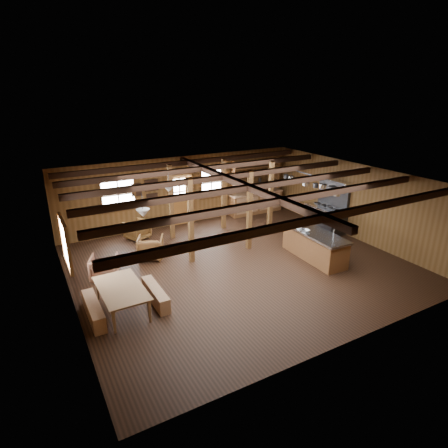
{
  "coord_description": "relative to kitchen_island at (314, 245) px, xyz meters",
  "views": [
    {
      "loc": [
        -5.67,
        -9.23,
        5.4
      ],
      "look_at": [
        -0.16,
        0.72,
        1.2
      ],
      "focal_mm": 30.0,
      "sensor_mm": 36.0,
      "label": 1
    }
  ],
  "objects": [
    {
      "name": "bench_aisle",
      "position": [
        -5.51,
        -0.02,
        -0.27
      ],
      "size": [
        0.28,
        1.51,
        0.42
      ],
      "primitive_type": "cube",
      "color": "#906541",
      "rests_on": "floor"
    },
    {
      "name": "counter_pot",
      "position": [
        -0.0,
        0.75,
        0.56
      ],
      "size": [
        0.33,
        0.33,
        0.2
      ],
      "primitive_type": "cylinder",
      "color": "silver",
      "rests_on": "kitchen_island"
    },
    {
      "name": "window_back_left",
      "position": [
        -5.05,
        5.21,
        1.12
      ],
      "size": [
        1.32,
        0.06,
        1.32
      ],
      "color": "white",
      "rests_on": "wall_back"
    },
    {
      "name": "timber_posts",
      "position": [
        -1.93,
        2.83,
        0.92
      ],
      "size": [
        3.95,
        2.35,
        2.8
      ],
      "color": "#452613",
      "rests_on": "floor"
    },
    {
      "name": "window_back_right",
      "position": [
        -1.15,
        5.21,
        1.12
      ],
      "size": [
        1.02,
        0.06,
        1.32
      ],
      "color": "white",
      "rests_on": "wall_back"
    },
    {
      "name": "bench_wall",
      "position": [
        -7.1,
        -0.02,
        -0.26
      ],
      "size": [
        0.29,
        1.56,
        0.43
      ],
      "primitive_type": "cube",
      "color": "#906541",
      "rests_on": "floor"
    },
    {
      "name": "room",
      "position": [
        -2.45,
        0.75,
        0.92
      ],
      "size": [
        10.04,
        9.04,
        2.84
      ],
      "color": "black",
      "rests_on": "ground"
    },
    {
      "name": "notice_boards",
      "position": [
        -3.95,
        5.21,
        1.16
      ],
      "size": [
        1.08,
        0.03,
        0.9
      ],
      "color": "beige",
      "rests_on": "wall_back"
    },
    {
      "name": "step_stool",
      "position": [
        0.55,
        1.26,
        -0.25
      ],
      "size": [
        0.54,
        0.41,
        0.45
      ],
      "primitive_type": "cube",
      "rotation": [
        0.0,
        0.0,
        -0.1
      ],
      "color": "#906541",
      "rests_on": "floor"
    },
    {
      "name": "armchair_c",
      "position": [
        -6.4,
        1.98,
        -0.12
      ],
      "size": [
        0.99,
        1.0,
        0.71
      ],
      "primitive_type": "imported",
      "rotation": [
        0.0,
        0.0,
        2.76
      ],
      "color": "brown",
      "rests_on": "floor"
    },
    {
      "name": "ceiling_joists",
      "position": [
        -2.45,
        0.93,
        2.2
      ],
      "size": [
        9.8,
        8.82,
        0.18
      ],
      "color": "black",
      "rests_on": "ceiling"
    },
    {
      "name": "dining_table",
      "position": [
        -6.35,
        -0.02,
        -0.15
      ],
      "size": [
        1.08,
        1.89,
        0.66
      ],
      "primitive_type": "imported",
      "rotation": [
        0.0,
        0.0,
        1.59
      ],
      "color": "olive",
      "rests_on": "floor"
    },
    {
      "name": "armchair_a",
      "position": [
        -4.64,
        4.51,
        -0.13
      ],
      "size": [
        1.0,
        1.01,
        0.7
      ],
      "primitive_type": "imported",
      "rotation": [
        0.0,
        0.0,
        3.56
      ],
      "color": "brown",
      "rests_on": "floor"
    },
    {
      "name": "pendant_lamps",
      "position": [
        -4.7,
        1.75,
        1.77
      ],
      "size": [
        1.86,
        2.36,
        0.66
      ],
      "color": "#2E2E30",
      "rests_on": "ceiling"
    },
    {
      "name": "armchair_b",
      "position": [
        -4.75,
        2.63,
        -0.1
      ],
      "size": [
        1.07,
        1.08,
        0.75
      ],
      "primitive_type": "imported",
      "rotation": [
        0.0,
        0.0,
        2.71
      ],
      "color": "brown",
      "rests_on": "floor"
    },
    {
      "name": "bowl",
      "position": [
        -0.27,
        0.17,
        0.49
      ],
      "size": [
        0.26,
        0.26,
        0.06
      ],
      "primitive_type": "imported",
      "rotation": [
        0.0,
        0.0,
        0.02
      ],
      "color": "silver",
      "rests_on": "kitchen_island"
    },
    {
      "name": "back_counter",
      "position": [
        0.95,
        4.95,
        0.12
      ],
      "size": [
        2.55,
        0.6,
        2.45
      ],
      "color": "brown",
      "rests_on": "floor"
    },
    {
      "name": "commercial_range",
      "position": [
        2.2,
        1.77,
        0.18
      ],
      "size": [
        0.85,
        1.67,
        2.06
      ],
      "color": "#2E2E30",
      "rests_on": "floor"
    },
    {
      "name": "kitchen_island",
      "position": [
        0.0,
        0.0,
        0.0
      ],
      "size": [
        0.98,
        2.53,
        1.2
      ],
      "rotation": [
        0.0,
        0.0,
        -0.04
      ],
      "color": "brown",
      "rests_on": "floor"
    },
    {
      "name": "pot_rack",
      "position": [
        0.58,
        0.91,
        1.8
      ],
      "size": [
        0.41,
        3.0,
        0.44
      ],
      "color": "#2E2E30",
      "rests_on": "ceiling"
    },
    {
      "name": "window_left",
      "position": [
        -7.41,
        1.25,
        1.12
      ],
      "size": [
        0.14,
        1.24,
        1.32
      ],
      "color": "white",
      "rests_on": "wall_back"
    },
    {
      "name": "back_door",
      "position": [
        -2.45,
        5.2,
        0.4
      ],
      "size": [
        1.02,
        0.08,
        2.15
      ],
      "color": "brown",
      "rests_on": "floor"
    }
  ]
}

